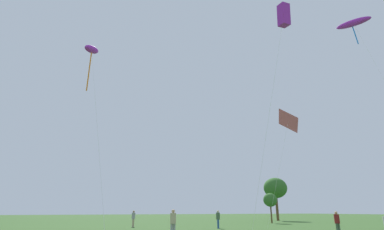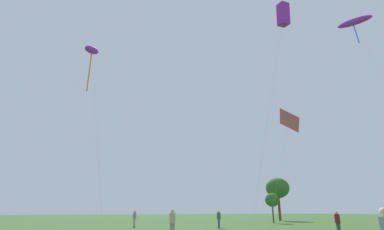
% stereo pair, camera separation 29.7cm
% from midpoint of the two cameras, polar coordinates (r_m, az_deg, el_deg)
% --- Properties ---
extents(person_standing_0, '(0.40, 0.40, 1.82)m').
position_cam_midpoint_polar(person_standing_0, '(21.50, -4.12, -19.84)').
color(person_standing_0, gray).
rests_on(person_standing_0, ground).
extents(person_standing_2, '(0.38, 0.38, 1.70)m').
position_cam_midpoint_polar(person_standing_2, '(25.94, 26.03, -18.02)').
color(person_standing_2, '#3F593F').
rests_on(person_standing_2, ground).
extents(person_standing_3, '(0.40, 0.40, 1.78)m').
position_cam_midpoint_polar(person_standing_3, '(32.28, 4.80, -19.26)').
color(person_standing_3, '#1E478C').
rests_on(person_standing_3, ground).
extents(person_standing_5, '(0.39, 0.39, 1.75)m').
position_cam_midpoint_polar(person_standing_5, '(35.61, -11.55, -18.90)').
color(person_standing_5, tan).
rests_on(person_standing_5, ground).
extents(kite_flying_0, '(5.42, 2.39, 13.02)m').
position_cam_midpoint_polar(kite_flying_0, '(37.28, 17.99, -1.11)').
color(kite_flying_0, silver).
rests_on(kite_flying_0, ground).
extents(kite_flying_1, '(4.14, 8.61, 20.71)m').
position_cam_midpoint_polar(kite_flying_1, '(35.30, 28.56, 15.36)').
color(kite_flying_1, silver).
rests_on(kite_flying_1, ground).
extents(kite_flying_2, '(2.13, 11.44, 16.63)m').
position_cam_midpoint_polar(kite_flying_2, '(29.42, -19.19, 11.77)').
color(kite_flying_2, silver).
rests_on(kite_flying_2, ground).
extents(kite_flying_3, '(2.34, 3.98, 17.61)m').
position_cam_midpoint_polar(kite_flying_3, '(25.86, 17.03, 18.00)').
color(kite_flying_3, silver).
rests_on(kite_flying_3, ground).
extents(park_tree_0, '(4.28, 4.28, 7.65)m').
position_cam_midpoint_polar(park_tree_0, '(58.70, 15.72, -13.51)').
color(park_tree_0, brown).
rests_on(park_tree_0, ground).
extents(park_tree_1, '(2.02, 2.02, 4.25)m').
position_cam_midpoint_polar(park_tree_1, '(47.14, 14.75, -15.68)').
color(park_tree_1, brown).
rests_on(park_tree_1, ground).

